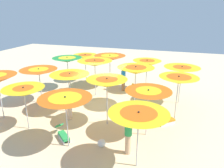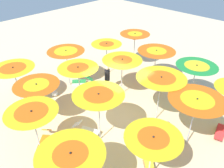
{
  "view_description": "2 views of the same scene",
  "coord_description": "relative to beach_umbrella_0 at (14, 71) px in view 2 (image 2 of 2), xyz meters",
  "views": [
    {
      "loc": [
        -4.2,
        10.95,
        5.59
      ],
      "look_at": [
        -0.27,
        -1.27,
        1.1
      ],
      "focal_mm": 34.66,
      "sensor_mm": 36.0,
      "label": 1
    },
    {
      "loc": [
        -6.77,
        -6.22,
        7.64
      ],
      "look_at": [
        0.22,
        0.56,
        1.44
      ],
      "focal_mm": 36.5,
      "sensor_mm": 36.0,
      "label": 2
    }
  ],
  "objects": [
    {
      "name": "ground",
      "position": [
        3.03,
        -4.32,
        -2.03
      ],
      "size": [
        39.5,
        39.5,
        0.04
      ],
      "primitive_type": "cube",
      "color": "beige"
    },
    {
      "name": "beach_umbrella_0",
      "position": [
        0.0,
        0.0,
        0.0
      ],
      "size": [
        2.14,
        2.14,
        2.28
      ],
      "color": "#B2B2B7",
      "rests_on": "ground"
    },
    {
      "name": "beach_umbrella_1",
      "position": [
        0.01,
        -2.23,
        0.01
      ],
      "size": [
        2.05,
        2.05,
        2.28
      ],
      "color": "#B2B2B7",
      "rests_on": "ground"
    },
    {
      "name": "beach_umbrella_2",
      "position": [
        -1.2,
        -4.04,
        0.24
      ],
      "size": [
        1.94,
        1.94,
        2.49
      ],
      "color": "#B2B2B7",
      "rests_on": "ground"
    },
    {
      "name": "beach_umbrella_3",
      "position": [
        -1.32,
        -6.49,
        0.15
      ],
      "size": [
        2.13,
        2.13,
        2.37
      ],
      "color": "#B2B2B7",
      "rests_on": "ground"
    },
    {
      "name": "beach_umbrella_4",
      "position": [
        3.02,
        -0.31,
        0.08
      ],
      "size": [
        2.16,
        2.16,
        2.33
      ],
      "color": "#B2B2B7",
      "rests_on": "ground"
    },
    {
      "name": "beach_umbrella_5",
      "position": [
        2.07,
        -2.62,
        0.2
      ],
      "size": [
        1.99,
        1.99,
        2.48
      ],
      "color": "#B2B2B7",
      "rests_on": "ground"
    },
    {
      "name": "beach_umbrella_6",
      "position": [
        1.17,
        -5.03,
        0.26
      ],
      "size": [
        2.12,
        2.12,
        2.53
      ],
      "color": "#B2B2B7",
      "rests_on": "ground"
    },
    {
      "name": "beach_umbrella_7",
      "position": [
        0.97,
        -7.84,
        0.03
      ],
      "size": [
        1.94,
        1.94,
        2.31
      ],
      "color": "#B2B2B7",
      "rests_on": "ground"
    },
    {
      "name": "beach_umbrella_8",
      "position": [
        5.6,
        -1.01,
        -0.08
      ],
      "size": [
        1.93,
        1.93,
        2.2
      ],
      "color": "#B2B2B7",
      "rests_on": "ground"
    },
    {
      "name": "beach_umbrella_9",
      "position": [
        4.46,
        -3.35,
        0.08
      ],
      "size": [
        2.16,
        2.16,
        2.31
      ],
      "color": "#B2B2B7",
      "rests_on": "ground"
    },
    {
      "name": "beach_umbrella_10",
      "position": [
        4.08,
        -6.04,
        0.23
      ],
      "size": [
        2.27,
        2.27,
        2.48
      ],
      "color": "#B2B2B7",
      "rests_on": "ground"
    },
    {
      "name": "beach_umbrella_11",
      "position": [
        3.69,
        -7.96,
        0.2
      ],
      "size": [
        2.27,
        2.27,
        2.46
      ],
      "color": "#B2B2B7",
      "rests_on": "ground"
    },
    {
      "name": "beach_umbrella_12",
      "position": [
        7.67,
        -1.59,
        0.17
      ],
      "size": [
        1.99,
        1.99,
        2.45
      ],
      "color": "#B2B2B7",
      "rests_on": "ground"
    },
    {
      "name": "beach_umbrella_13",
      "position": [
        6.84,
        -3.9,
        -0.02
      ],
      "size": [
        2.22,
        2.22,
        2.23
      ],
      "color": "#B2B2B7",
      "rests_on": "ground"
    },
    {
      "name": "beach_umbrella_14",
      "position": [
        6.4,
        -6.59,
        0.17
      ],
      "size": [
        2.07,
        2.07,
        2.4
      ],
      "color": "#B2B2B7",
      "rests_on": "ground"
    },
    {
      "name": "lounger_0",
      "position": [
        1.46,
        -7.53,
        -1.8
      ],
      "size": [
        1.07,
        1.15,
        0.69
      ],
      "rotation": [
        0.0,
        0.0,
        3.99
      ],
      "color": "olive",
      "rests_on": "ground"
    },
    {
      "name": "lounger_1",
      "position": [
        1.03,
        -4.36,
        -1.8
      ],
      "size": [
        0.81,
        1.34,
        0.62
      ],
      "rotation": [
        0.0,
        0.0,
        5.11
      ],
      "color": "#333338",
      "rests_on": "ground"
    },
    {
      "name": "lounger_2",
      "position": [
        -0.75,
        -3.5,
        -1.81
      ],
      "size": [
        1.12,
        1.05,
        0.56
      ],
      "rotation": [
        0.0,
        0.0,
        3.86
      ],
      "color": "silver",
      "rests_on": "ground"
    },
    {
      "name": "lounger_3",
      "position": [
        3.55,
        -0.78,
        -1.81
      ],
      "size": [
        1.17,
        1.07,
        0.57
      ],
      "rotation": [
        0.0,
        0.0,
        8.71
      ],
      "color": "silver",
      "rests_on": "ground"
    },
    {
      "name": "lounger_4",
      "position": [
        5.21,
        -8.8,
        -1.82
      ],
      "size": [
        1.22,
        0.63,
        0.5
      ],
      "rotation": [
        0.0,
        0.0,
        6.51
      ],
      "color": "olive",
      "rests_on": "ground"
    },
    {
      "name": "beachgoer_0",
      "position": [
        0.49,
        -0.63,
        -1.03
      ],
      "size": [
        0.3,
        0.3,
        1.86
      ],
      "rotation": [
        0.0,
        0.0,
        6.18
      ],
      "color": "#D8A87F",
      "rests_on": "ground"
    },
    {
      "name": "beachgoer_1",
      "position": [
        2.53,
        -7.49,
        -1.14
      ],
      "size": [
        0.3,
        0.3,
        1.68
      ],
      "rotation": [
        0.0,
        0.0,
        3.9
      ],
      "color": "#A3704C",
      "rests_on": "ground"
    },
    {
      "name": "beachgoer_2",
      "position": [
        4.14,
        -2.52,
        -1.16
      ],
      "size": [
        0.3,
        0.3,
        1.65
      ],
      "rotation": [
        0.0,
        0.0,
        4.38
      ],
      "color": "beige",
      "rests_on": "ground"
    },
    {
      "name": "beach_ball",
      "position": [
        1.66,
        -0.72,
        -1.84
      ],
      "size": [
        0.35,
        0.35,
        0.35
      ],
      "primitive_type": "sphere",
      "color": "white",
      "rests_on": "ground"
    }
  ]
}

